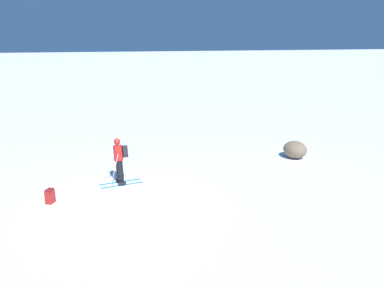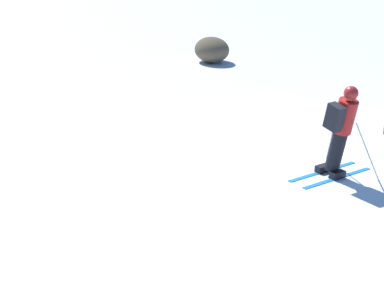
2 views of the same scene
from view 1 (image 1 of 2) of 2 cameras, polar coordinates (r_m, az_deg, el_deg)
The scene contains 4 objects.
ground_plane at distance 13.25m, azimuth -10.06°, elevation -8.29°, with size 300.00×300.00×0.00m, color white.
skier at distance 14.49m, azimuth -11.00°, elevation -2.18°, with size 1.28×1.66×1.74m.
spare_backpack at distance 13.55m, azimuth -20.82°, elevation -7.44°, with size 0.37×0.34×0.50m.
exposed_boulder_0 at distance 17.97m, azimuth 15.42°, elevation -0.82°, with size 1.19×1.02×0.78m, color #7A664C.
Camera 1 is at (12.06, -1.17, 5.35)m, focal length 35.00 mm.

